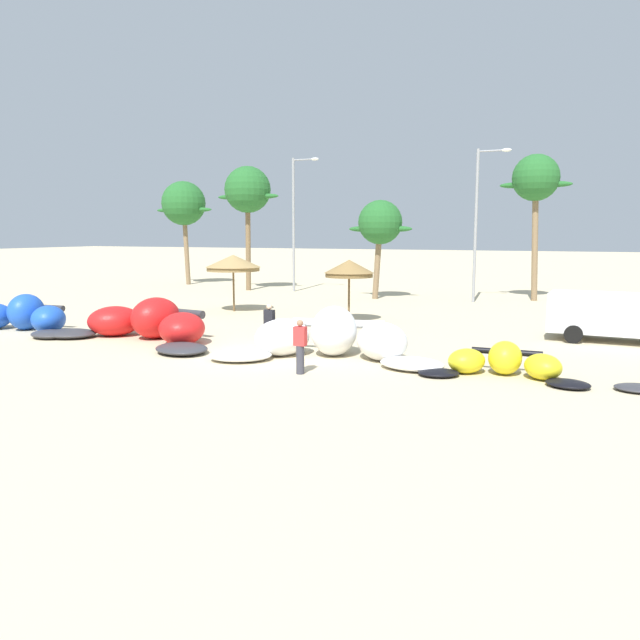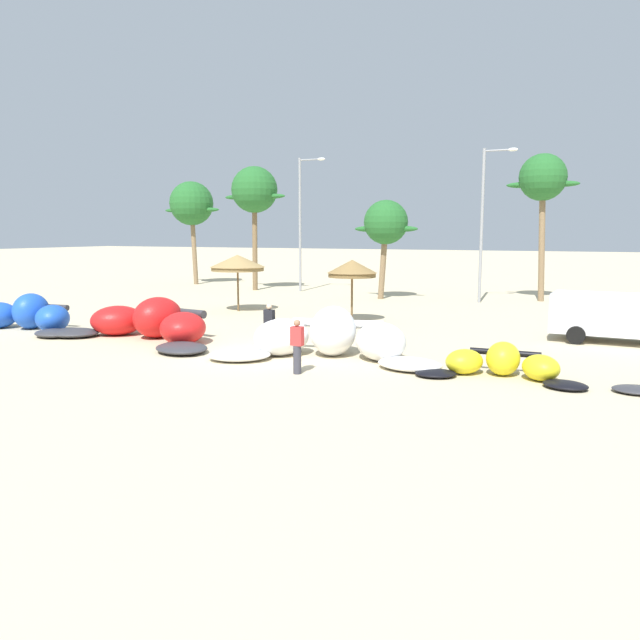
# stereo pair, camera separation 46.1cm
# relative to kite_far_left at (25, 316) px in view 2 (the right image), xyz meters

# --- Properties ---
(ground_plane) EXTENTS (260.00, 260.00, 0.00)m
(ground_plane) POSITION_rel_kite_far_left_xyz_m (11.55, -0.37, -0.59)
(ground_plane) COLOR beige
(kite_far_left) EXTENTS (6.94, 3.45, 1.54)m
(kite_far_left) POSITION_rel_kite_far_left_xyz_m (0.00, 0.00, 0.00)
(kite_far_left) COLOR #333338
(kite_far_left) RESTS_ON ground
(kite_left) EXTENTS (8.56, 4.56, 1.62)m
(kite_left) POSITION_rel_kite_far_left_xyz_m (6.38, 0.38, 0.03)
(kite_left) COLOR #333338
(kite_left) RESTS_ON ground
(kite_left_of_center) EXTENTS (7.87, 4.34, 1.68)m
(kite_left_of_center) POSITION_rel_kite_far_left_xyz_m (14.25, 0.05, 0.05)
(kite_left_of_center) COLOR white
(kite_left_of_center) RESTS_ON ground
(kite_center) EXTENTS (4.95, 2.30, 0.99)m
(kite_center) POSITION_rel_kite_far_left_xyz_m (19.87, -0.43, -0.21)
(kite_center) COLOR black
(kite_center) RESTS_ON ground
(beach_umbrella_near_van) EXTENTS (2.91, 2.91, 2.98)m
(beach_umbrella_near_van) POSITION_rel_kite_far_left_xyz_m (4.78, 9.37, 1.97)
(beach_umbrella_near_van) COLOR brown
(beach_umbrella_near_van) RESTS_ON ground
(beach_umbrella_middle) EXTENTS (2.32, 2.32, 2.89)m
(beach_umbrella_middle) POSITION_rel_kite_far_left_xyz_m (11.74, 8.21, 1.90)
(beach_umbrella_middle) COLOR brown
(beach_umbrella_middle) RESTS_ON ground
(parked_van) EXTENTS (5.35, 2.50, 1.84)m
(parked_van) POSITION_rel_kite_far_left_xyz_m (23.11, 7.19, 0.50)
(parked_van) COLOR white
(parked_van) RESTS_ON ground
(person_near_kites) EXTENTS (0.36, 0.24, 1.62)m
(person_near_kites) POSITION_rel_kite_far_left_xyz_m (11.62, 0.60, 0.23)
(person_near_kites) COLOR #383842
(person_near_kites) RESTS_ON ground
(person_by_umbrellas) EXTENTS (0.36, 0.24, 1.62)m
(person_by_umbrellas) POSITION_rel_kite_far_left_xyz_m (14.34, -2.55, 0.23)
(person_by_umbrellas) COLOR #383842
(person_by_umbrellas) RESTS_ON ground
(palm_leftmost) EXTENTS (5.20, 3.47, 8.18)m
(palm_leftmost) POSITION_rel_kite_far_left_xyz_m (-7.94, 22.80, 5.77)
(palm_leftmost) COLOR #7F6647
(palm_leftmost) RESTS_ON ground
(palm_left) EXTENTS (4.91, 3.27, 8.79)m
(palm_left) POSITION_rel_kite_far_left_xyz_m (-0.62, 20.29, 6.46)
(palm_left) COLOR brown
(palm_left) RESTS_ON ground
(palm_left_of_gap) EXTENTS (4.10, 2.73, 6.14)m
(palm_left_of_gap) POSITION_rel_kite_far_left_xyz_m (9.87, 18.38, 4.10)
(palm_left_of_gap) COLOR #7F6647
(palm_left_of_gap) RESTS_ON ground
(palm_center_left) EXTENTS (4.17, 2.78, 8.78)m
(palm_center_left) POSITION_rel_kite_far_left_xyz_m (18.67, 21.21, 6.63)
(palm_center_left) COLOR #7F6647
(palm_center_left) RESTS_ON ground
(lamppost_west) EXTENTS (2.01, 0.24, 9.23)m
(lamppost_west) POSITION_rel_kite_far_left_xyz_m (2.90, 20.79, 4.59)
(lamppost_west) COLOR gray
(lamppost_west) RESTS_ON ground
(lamppost_west_center) EXTENTS (1.96, 0.24, 8.95)m
(lamppost_west_center) POSITION_rel_kite_far_left_xyz_m (15.79, 18.86, 4.44)
(lamppost_west_center) COLOR gray
(lamppost_west_center) RESTS_ON ground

